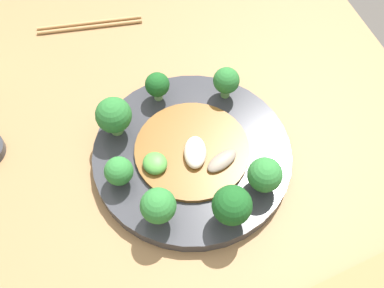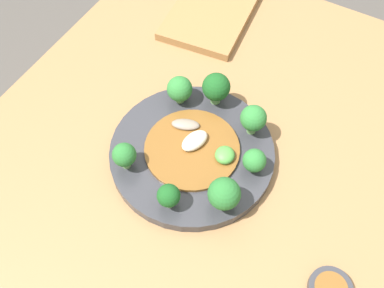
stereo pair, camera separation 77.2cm
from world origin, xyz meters
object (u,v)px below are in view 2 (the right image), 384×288
(plate, at_px, (192,153))
(broccoli_north, at_px, (254,161))
(broccoli_southeast, at_px, (124,155))
(broccoli_west, at_px, (216,87))
(broccoli_southwest, at_px, (180,89))
(broccoli_northwest, at_px, (253,119))
(broccoli_northeast, at_px, (224,194))
(stirfry_center, at_px, (195,147))
(cutting_board, at_px, (212,11))
(broccoli_east, at_px, (168,196))

(plate, bearing_deg, broccoli_north, 98.85)
(plate, distance_m, broccoli_southeast, 0.14)
(broccoli_west, bearing_deg, broccoli_southwest, -62.06)
(plate, height_order, broccoli_north, broccoli_north)
(broccoli_northwest, bearing_deg, broccoli_north, 27.20)
(plate, distance_m, broccoli_west, 0.14)
(broccoli_northeast, distance_m, stirfry_center, 0.13)
(broccoli_northwest, distance_m, cutting_board, 0.37)
(broccoli_southwest, distance_m, broccoli_north, 0.21)
(cutting_board, bearing_deg, broccoli_northeast, 30.03)
(cutting_board, bearing_deg, broccoli_southeast, 8.35)
(cutting_board, bearing_deg, broccoli_north, 37.46)
(stirfry_center, bearing_deg, broccoli_southeast, -44.39)
(broccoli_southwest, bearing_deg, plate, 41.09)
(broccoli_southwest, relative_size, broccoli_north, 1.19)
(broccoli_northwest, relative_size, broccoli_north, 1.29)
(broccoli_east, relative_size, broccoli_northeast, 0.77)
(broccoli_northwest, distance_m, stirfry_center, 0.12)
(broccoli_northwest, xyz_separation_m, broccoli_west, (-0.03, -0.10, 0.00))
(broccoli_west, bearing_deg, broccoli_northeast, 31.11)
(broccoli_southeast, height_order, broccoli_northwest, broccoli_northwest)
(broccoli_southwest, height_order, broccoli_east, broccoli_southwest)
(broccoli_east, bearing_deg, broccoli_northeast, 118.83)
(broccoli_west, distance_m, broccoli_east, 0.25)
(stirfry_center, bearing_deg, broccoli_northwest, 140.32)
(broccoli_southeast, height_order, broccoli_west, broccoli_west)
(broccoli_north, xyz_separation_m, stirfry_center, (0.01, -0.11, -0.02))
(broccoli_east, bearing_deg, broccoli_southwest, -154.36)
(plate, xyz_separation_m, broccoli_southwest, (-0.09, -0.08, 0.05))
(broccoli_east, distance_m, stirfry_center, 0.13)
(broccoli_northeast, bearing_deg, broccoli_west, -148.89)
(broccoli_east, bearing_deg, cutting_board, -160.28)
(broccoli_west, relative_size, broccoli_north, 1.39)
(broccoli_southeast, distance_m, broccoli_northeast, 0.19)
(broccoli_northwest, relative_size, broccoli_southwest, 1.09)
(broccoli_southwest, relative_size, broccoli_northeast, 0.86)
(plate, bearing_deg, broccoli_east, 10.01)
(plate, distance_m, broccoli_northeast, 0.14)
(broccoli_southeast, height_order, broccoli_northeast, broccoli_northeast)
(broccoli_northeast, bearing_deg, broccoli_northwest, -171.61)
(plate, relative_size, cutting_board, 1.10)
(broccoli_southwest, xyz_separation_m, broccoli_east, (0.21, 0.10, -0.00))
(broccoli_east, xyz_separation_m, broccoli_northeast, (-0.05, 0.08, 0.01))
(broccoli_north, bearing_deg, stirfry_center, -82.82)
(broccoli_southwest, relative_size, broccoli_west, 0.85)
(broccoli_west, height_order, stirfry_center, broccoli_west)
(broccoli_northeast, relative_size, stirfry_center, 0.40)
(stirfry_center, distance_m, cutting_board, 0.41)
(plate, xyz_separation_m, broccoli_northwest, (-0.09, 0.08, 0.05))
(broccoli_northeast, bearing_deg, cutting_board, -149.97)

